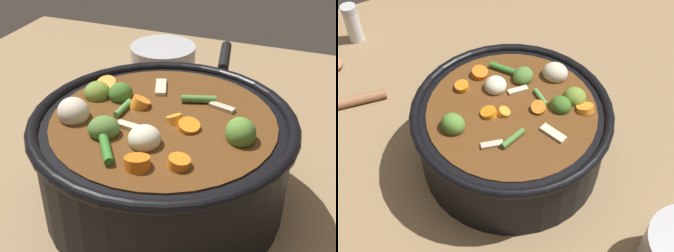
{
  "view_description": "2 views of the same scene",
  "coord_description": "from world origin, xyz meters",
  "views": [
    {
      "loc": [
        0.16,
        -0.41,
        0.38
      ],
      "look_at": [
        0.01,
        -0.0,
        0.11
      ],
      "focal_mm": 48.39,
      "sensor_mm": 36.0,
      "label": 1
    },
    {
      "loc": [
        0.23,
        0.41,
        0.63
      ],
      "look_at": [
        0.02,
        0.02,
        0.11
      ],
      "focal_mm": 50.03,
      "sensor_mm": 36.0,
      "label": 2
    }
  ],
  "objects": [
    {
      "name": "ground_plane",
      "position": [
        0.0,
        0.0,
        0.0
      ],
      "size": [
        1.1,
        1.1,
        0.0
      ],
      "primitive_type": "plane",
      "color": "#8C704C"
    },
    {
      "name": "cooking_pot",
      "position": [
        -0.0,
        -0.0,
        0.06
      ],
      "size": [
        0.3,
        0.3,
        0.14
      ],
      "color": "black",
      "rests_on": "ground_plane"
    },
    {
      "name": "small_saucepan",
      "position": [
        -0.11,
        0.28,
        0.04
      ],
      "size": [
        0.18,
        0.13,
        0.08
      ],
      "color": "#ADADB2",
      "rests_on": "ground_plane"
    }
  ]
}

